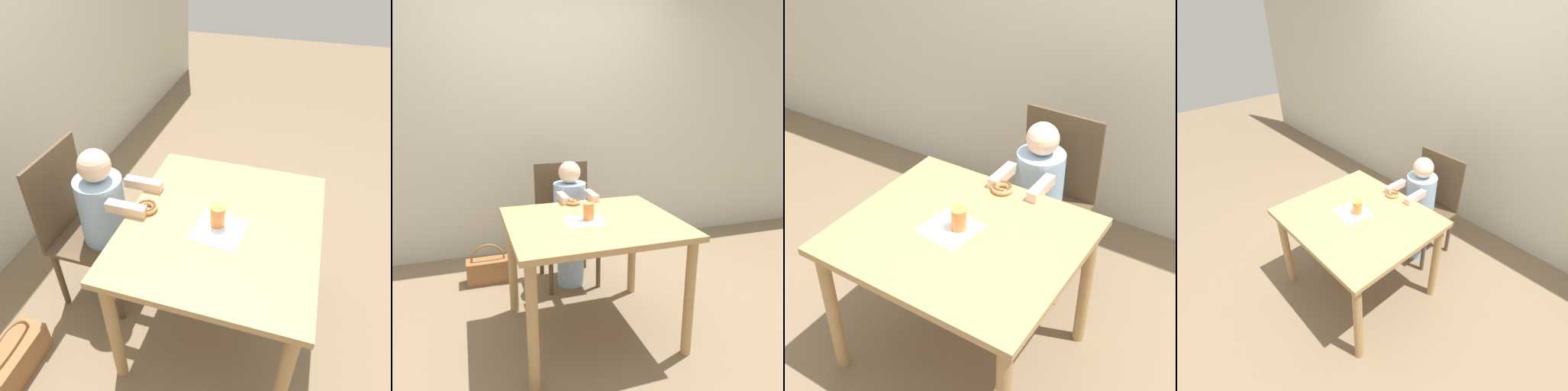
% 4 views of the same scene
% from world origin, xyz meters
% --- Properties ---
extents(ground_plane, '(12.00, 12.00, 0.00)m').
position_xyz_m(ground_plane, '(0.00, 0.00, 0.00)').
color(ground_plane, '#7A664C').
extents(wall_back, '(8.00, 0.05, 2.50)m').
position_xyz_m(wall_back, '(0.00, 1.48, 1.25)').
color(wall_back, beige).
rests_on(wall_back, ground_plane).
extents(dining_table, '(1.02, 0.90, 0.75)m').
position_xyz_m(dining_table, '(0.00, 0.00, 0.64)').
color(dining_table, tan).
rests_on(dining_table, ground_plane).
extents(chair, '(0.45, 0.43, 0.95)m').
position_xyz_m(chair, '(0.04, 0.79, 0.49)').
color(chair, brown).
rests_on(chair, ground_plane).
extents(child_figure, '(0.26, 0.43, 1.00)m').
position_xyz_m(child_figure, '(0.04, 0.66, 0.50)').
color(child_figure, '#99BCE0').
rests_on(child_figure, ground_plane).
extents(donut, '(0.11, 0.11, 0.03)m').
position_xyz_m(donut, '(-0.02, 0.37, 0.77)').
color(donut, tan).
rests_on(donut, dining_table).
extents(napkin, '(0.25, 0.25, 0.00)m').
position_xyz_m(napkin, '(-0.05, 0.00, 0.76)').
color(napkin, white).
rests_on(napkin, dining_table).
extents(handbag, '(0.34, 0.15, 0.32)m').
position_xyz_m(handbag, '(-0.59, 0.90, 0.10)').
color(handbag, brown).
rests_on(handbag, ground_plane).
extents(cup, '(0.07, 0.07, 0.10)m').
position_xyz_m(cup, '(-0.02, 0.02, 0.81)').
color(cup, orange).
rests_on(cup, dining_table).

